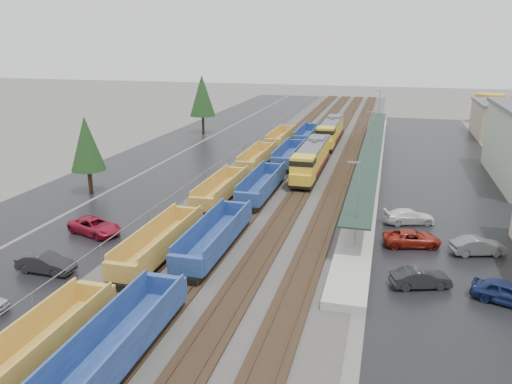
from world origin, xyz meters
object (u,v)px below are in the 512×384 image
at_px(storage_tank, 489,108).
at_px(well_string_blue, 242,208).
at_px(parked_car_west_c, 95,226).
at_px(parked_car_east_b, 412,239).
at_px(parked_car_west_b, 46,263).
at_px(parked_car_east_d, 507,293).
at_px(locomotive_lead, 311,159).
at_px(well_string_yellow, 195,213).
at_px(parked_car_east_c, 409,217).
at_px(locomotive_trail, 330,132).
at_px(parked_car_east_e, 478,246).
at_px(parked_car_east_a, 421,278).

bearing_deg(storage_tank, well_string_blue, -115.36).
xyz_separation_m(parked_car_west_c, parked_car_east_b, (28.33, 4.67, -0.06)).
height_order(storage_tank, parked_car_west_b, storage_tank).
xyz_separation_m(well_string_blue, parked_car_east_d, (22.19, -11.24, -0.42)).
bearing_deg(parked_car_east_d, parked_car_west_c, 102.35).
bearing_deg(locomotive_lead, well_string_yellow, -110.90).
bearing_deg(parked_car_east_c, parked_car_east_b, 162.56).
relative_size(locomotive_lead, well_string_yellow, 0.20).
xyz_separation_m(parked_car_west_c, parked_car_east_d, (34.30, -4.01, 0.04)).
relative_size(well_string_blue, parked_car_east_d, 20.45).
distance_m(locomotive_trail, parked_car_east_c, 38.30).
height_order(locomotive_trail, well_string_yellow, locomotive_trail).
distance_m(locomotive_trail, parked_car_east_d, 53.88).
relative_size(well_string_yellow, parked_car_east_e, 20.55).
bearing_deg(well_string_blue, well_string_yellow, -147.99).
xyz_separation_m(locomotive_lead, well_string_blue, (-4.00, -18.45, -1.04)).
xyz_separation_m(locomotive_lead, parked_car_east_b, (12.22, -21.02, -1.56)).
bearing_deg(parked_car_east_e, parked_car_west_c, 79.30).
bearing_deg(parked_car_east_d, parked_car_east_e, 23.85).
bearing_deg(parked_car_west_c, well_string_yellow, -42.87).
bearing_deg(parked_car_west_b, parked_car_east_c, -55.47).
height_order(parked_car_west_b, parked_car_east_c, parked_car_west_b).
distance_m(parked_car_east_b, parked_car_east_e, 5.30).
height_order(storage_tank, parked_car_east_c, storage_tank).
distance_m(storage_tank, parked_car_east_c, 71.17).
height_order(parked_car_west_b, parked_car_east_e, parked_car_west_b).
height_order(locomotive_trail, parked_car_east_b, locomotive_trail).
relative_size(locomotive_lead, parked_car_west_b, 4.01).
bearing_deg(parked_car_east_c, well_string_blue, 82.59).
bearing_deg(storage_tank, locomotive_lead, -119.36).
bearing_deg(well_string_yellow, parked_car_west_b, -119.89).
bearing_deg(storage_tank, parked_car_west_b, -117.52).
bearing_deg(locomotive_trail, parked_car_east_e, -67.62).
xyz_separation_m(storage_tank, parked_car_east_e, (-12.61, -75.00, -2.35)).
bearing_deg(parked_car_east_d, parked_car_east_b, 53.56).
distance_m(well_string_yellow, parked_car_east_b, 20.22).
bearing_deg(parked_car_east_a, locomotive_lead, 4.51).
bearing_deg(parked_car_west_c, parked_car_east_c, -52.92).
distance_m(well_string_yellow, parked_car_east_d, 27.61).
bearing_deg(locomotive_trail, parked_car_west_c, -109.05).
bearing_deg(parked_car_west_b, parked_car_east_a, -79.31).
relative_size(well_string_yellow, parked_car_west_b, 20.09).
relative_size(well_string_yellow, parked_car_west_c, 17.19).
relative_size(storage_tank, parked_car_west_b, 1.34).
bearing_deg(parked_car_east_e, locomotive_lead, 21.34).
xyz_separation_m(locomotive_trail, parked_car_west_c, (-16.11, -46.68, -1.50)).
bearing_deg(storage_tank, parked_car_east_e, -99.55).
distance_m(locomotive_trail, well_string_yellow, 42.72).
height_order(locomotive_trail, parked_car_east_a, locomotive_trail).
distance_m(parked_car_east_b, parked_car_east_c, 5.72).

